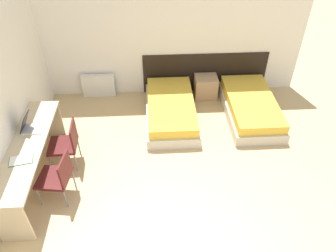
% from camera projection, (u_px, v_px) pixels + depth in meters
% --- Properties ---
extents(wall_back, '(5.94, 0.05, 2.70)m').
position_uv_depth(wall_back, '(162.00, 35.00, 6.68)').
color(wall_back, white).
rests_on(wall_back, ground_plane).
extents(wall_left, '(0.05, 5.26, 2.70)m').
position_uv_depth(wall_left, '(3.00, 101.00, 4.92)').
color(wall_left, white).
rests_on(wall_left, ground_plane).
extents(headboard_panel, '(2.74, 0.03, 0.92)m').
position_uv_depth(headboard_panel, '(205.00, 73.00, 7.26)').
color(headboard_panel, black).
rests_on(headboard_panel, ground_plane).
extents(bed_near_window, '(1.00, 1.91, 0.41)m').
position_uv_depth(bed_near_window, '(171.00, 110.00, 6.64)').
color(bed_near_window, beige).
rests_on(bed_near_window, ground_plane).
extents(bed_near_door, '(1.00, 1.91, 0.41)m').
position_uv_depth(bed_near_door, '(250.00, 107.00, 6.71)').
color(bed_near_door, beige).
rests_on(bed_near_door, ground_plane).
extents(nightstand, '(0.48, 0.41, 0.49)m').
position_uv_depth(nightstand, '(206.00, 87.00, 7.22)').
color(nightstand, tan).
rests_on(nightstand, ground_plane).
extents(radiator, '(0.71, 0.12, 0.53)m').
position_uv_depth(radiator, '(99.00, 86.00, 7.22)').
color(radiator, silver).
rests_on(radiator, ground_plane).
extents(desk, '(0.53, 2.31, 0.78)m').
position_uv_depth(desk, '(29.00, 153.00, 5.10)').
color(desk, '#C6B28E').
rests_on(desk, ground_plane).
extents(chair_near_laptop, '(0.48, 0.48, 0.85)m').
position_uv_depth(chair_near_laptop, '(66.00, 143.00, 5.50)').
color(chair_near_laptop, '#511919').
rests_on(chair_near_laptop, ground_plane).
extents(chair_near_notebook, '(0.53, 0.53, 0.85)m').
position_uv_depth(chair_near_notebook, '(57.00, 176.00, 4.93)').
color(chair_near_notebook, '#511919').
rests_on(chair_near_notebook, ground_plane).
extents(laptop, '(0.35, 0.27, 0.32)m').
position_uv_depth(laptop, '(30.00, 127.00, 5.23)').
color(laptop, silver).
rests_on(laptop, desk).
extents(open_notebook, '(0.37, 0.27, 0.02)m').
position_uv_depth(open_notebook, '(21.00, 160.00, 4.74)').
color(open_notebook, '#236B3D').
rests_on(open_notebook, desk).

